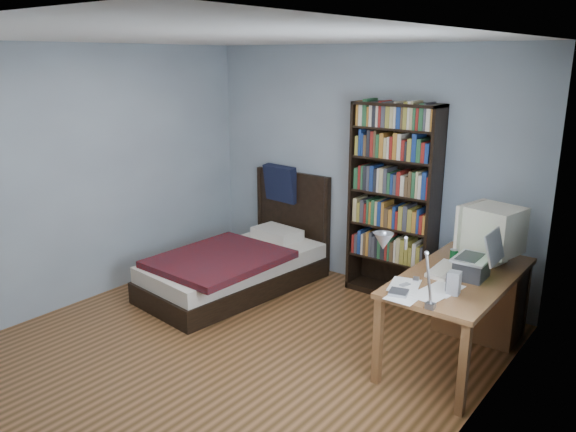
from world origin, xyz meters
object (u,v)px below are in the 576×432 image
(laptop, at_px, (474,265))
(speaker, at_px, (454,283))
(crt_monitor, at_px, (491,230))
(keyboard, at_px, (444,270))
(soda_can, at_px, (454,257))
(desk, at_px, (475,295))
(desk_lamp, at_px, (392,249))
(bed, at_px, (240,264))
(bookshelf, at_px, (393,202))

(laptop, bearing_deg, speaker, -90.90)
(crt_monitor, xyz_separation_m, laptop, (0.04, -0.45, -0.16))
(keyboard, bearing_deg, soda_can, 91.36)
(desk, relative_size, desk_lamp, 2.39)
(speaker, distance_m, bed, 2.58)
(crt_monitor, bearing_deg, bookshelf, 159.80)
(crt_monitor, height_order, desk_lamp, desk_lamp)
(laptop, distance_m, bookshelf, 1.43)
(speaker, bearing_deg, desk_lamp, -109.02)
(crt_monitor, relative_size, bed, 0.23)
(laptop, bearing_deg, bookshelf, 143.14)
(desk, xyz_separation_m, laptop, (0.11, -0.43, 0.43))
(bookshelf, bearing_deg, crt_monitor, -20.20)
(crt_monitor, height_order, speaker, crt_monitor)
(desk_lamp, relative_size, speaker, 3.67)
(laptop, xyz_separation_m, speaker, (-0.01, -0.38, -0.03))
(speaker, bearing_deg, bookshelf, 125.40)
(crt_monitor, distance_m, keyboard, 0.56)
(crt_monitor, bearing_deg, speaker, -87.93)
(speaker, distance_m, soda_can, 0.64)
(desk, height_order, keyboard, keyboard)
(speaker, relative_size, soda_can, 1.45)
(soda_can, xyz_separation_m, bookshelf, (-0.89, 0.64, 0.19))
(desk, bearing_deg, bed, -171.10)
(desk, xyz_separation_m, crt_monitor, (0.07, 0.02, 0.59))
(speaker, distance_m, bookshelf, 1.68)
(desk_lamp, bearing_deg, bookshelf, 116.92)
(speaker, bearing_deg, laptop, 81.97)
(bed, bearing_deg, laptop, -1.25)
(laptop, distance_m, keyboard, 0.25)
(desk, relative_size, laptop, 3.75)
(desk, bearing_deg, soda_can, -123.61)
(keyboard, xyz_separation_m, bed, (-2.26, 0.06, -0.49))
(desk, height_order, soda_can, soda_can)
(speaker, xyz_separation_m, bed, (-2.48, 0.44, -0.56))
(laptop, relative_size, speaker, 2.34)
(desk_lamp, bearing_deg, soda_can, 94.01)
(desk, distance_m, bed, 2.42)
(keyboard, bearing_deg, laptop, -0.40)
(crt_monitor, distance_m, soda_can, 0.38)
(desk_lamp, bearing_deg, desk, 88.15)
(desk, relative_size, bookshelf, 0.77)
(bookshelf, relative_size, bed, 0.93)
(soda_can, bearing_deg, desk_lamp, -85.99)
(laptop, xyz_separation_m, bed, (-2.49, 0.05, -0.58))
(keyboard, xyz_separation_m, bookshelf, (-0.91, 0.86, 0.24))
(desk_lamp, height_order, bed, desk_lamp)
(desk_lamp, distance_m, bed, 2.78)
(crt_monitor, xyz_separation_m, bed, (-2.45, -0.39, -0.74))
(keyboard, bearing_deg, speaker, -61.31)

